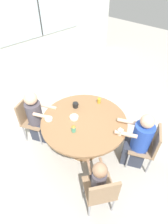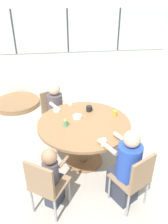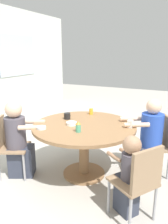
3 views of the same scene
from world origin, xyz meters
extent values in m
plane|color=#B2ADA3|center=(0.00, 0.00, 0.00)|extent=(16.00, 16.00, 0.00)
cube|color=#333333|center=(1.30, 2.89, 1.63)|extent=(0.04, 0.01, 1.02)
cylinder|color=olive|center=(0.00, 0.00, 0.73)|extent=(1.41, 1.41, 0.04)
cylinder|color=olive|center=(0.00, 0.00, 0.36)|extent=(0.14, 0.14, 0.71)
cylinder|color=olive|center=(0.00, 0.00, 0.01)|extent=(0.60, 0.60, 0.03)
cube|color=#937556|center=(0.46, -0.87, 0.42)|extent=(0.54, 0.54, 0.03)
cube|color=#937556|center=(0.54, -1.03, 0.64)|extent=(0.35, 0.21, 0.42)
cylinder|color=#99999E|center=(0.23, -0.80, 0.20)|extent=(0.03, 0.03, 0.41)
cylinder|color=#99999E|center=(0.53, -0.64, 0.20)|extent=(0.03, 0.03, 0.41)
cylinder|color=#99999E|center=(0.39, -1.10, 0.20)|extent=(0.03, 0.03, 0.41)
cylinder|color=#99999E|center=(0.69, -0.94, 0.20)|extent=(0.03, 0.03, 0.41)
cube|color=#937556|center=(-0.44, 0.88, 0.42)|extent=(0.54, 0.54, 0.03)
cube|color=#937556|center=(-0.52, 1.04, 0.64)|extent=(0.36, 0.20, 0.42)
cylinder|color=#99999E|center=(-0.21, 0.81, 0.20)|extent=(0.03, 0.03, 0.41)
cylinder|color=#99999E|center=(-0.52, 0.65, 0.20)|extent=(0.03, 0.03, 0.41)
cylinder|color=#99999E|center=(-0.36, 1.11, 0.20)|extent=(0.03, 0.03, 0.41)
cylinder|color=#99999E|center=(-0.67, 0.96, 0.20)|extent=(0.03, 0.03, 0.41)
cube|color=#937556|center=(-0.54, -0.82, 0.42)|extent=(0.55, 0.55, 0.03)
cube|color=#937556|center=(-0.64, -0.97, 0.64)|extent=(0.34, 0.24, 0.42)
cylinder|color=#99999E|center=(-0.59, -0.59, 0.20)|extent=(0.03, 0.03, 0.41)
cylinder|color=#99999E|center=(-0.31, -0.77, 0.20)|extent=(0.03, 0.03, 0.41)
cylinder|color=#99999E|center=(-0.78, -0.87, 0.20)|extent=(0.03, 0.03, 0.41)
cylinder|color=#99999E|center=(-0.49, -1.06, 0.20)|extent=(0.03, 0.03, 0.41)
cube|color=#333847|center=(0.41, -0.78, 0.22)|extent=(0.41, 0.45, 0.43)
cylinder|color=#284CB7|center=(0.44, -0.84, 0.67)|extent=(0.30, 0.30, 0.47)
sphere|color=#DBB293|center=(0.44, -0.84, 1.00)|extent=(0.21, 0.21, 0.21)
cylinder|color=#DBB293|center=(0.20, -0.67, 0.79)|extent=(0.21, 0.32, 0.06)
cylinder|color=#DBB293|center=(0.44, -0.55, 0.79)|extent=(0.21, 0.32, 0.06)
cube|color=#333847|center=(-0.40, 0.80, 0.22)|extent=(0.38, 0.41, 0.43)
cylinder|color=#4C4751|center=(-0.42, 0.85, 0.65)|extent=(0.28, 0.28, 0.43)
sphere|color=#DBB293|center=(-0.42, 0.85, 0.98)|extent=(0.23, 0.23, 0.23)
cylinder|color=#DBB293|center=(-0.20, 0.69, 0.76)|extent=(0.19, 0.30, 0.06)
cylinder|color=#DBB293|center=(-0.43, 0.58, 0.76)|extent=(0.19, 0.30, 0.06)
cube|color=#333847|center=(-0.50, -0.76, 0.22)|extent=(0.28, 0.29, 0.43)
cylinder|color=#4C4751|center=(-0.52, -0.79, 0.58)|extent=(0.20, 0.20, 0.29)
sphere|color=#A37A5B|center=(-0.52, -0.79, 0.81)|extent=(0.19, 0.19, 0.19)
cylinder|color=#A37A5B|center=(-0.50, -0.60, 0.64)|extent=(0.15, 0.20, 0.04)
cylinder|color=#A37A5B|center=(-0.35, -0.70, 0.64)|extent=(0.15, 0.20, 0.04)
cylinder|color=black|center=(0.13, 0.34, 0.80)|extent=(0.09, 0.09, 0.09)
torus|color=black|center=(0.18, 0.34, 0.80)|extent=(0.01, 0.06, 0.06)
cylinder|color=#4CA57F|center=(-0.28, -0.06, 0.81)|extent=(0.07, 0.07, 0.10)
cone|color=orange|center=(-0.28, -0.06, 0.87)|extent=(0.07, 0.07, 0.04)
cylinder|color=gold|center=(0.52, 0.13, 0.80)|extent=(0.06, 0.06, 0.09)
cube|color=silver|center=(0.17, -0.59, 0.80)|extent=(0.07, 0.07, 0.10)
cylinder|color=silver|center=(-0.40, 0.42, 0.77)|extent=(0.12, 0.12, 0.03)
cylinder|color=white|center=(-0.08, 0.15, 0.78)|extent=(0.14, 0.14, 0.04)
camera|label=1|loc=(-1.45, -1.43, 2.76)|focal=28.00mm
camera|label=2|loc=(-0.39, -2.79, 2.50)|focal=35.00mm
camera|label=3|loc=(-2.55, -1.24, 1.71)|focal=35.00mm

